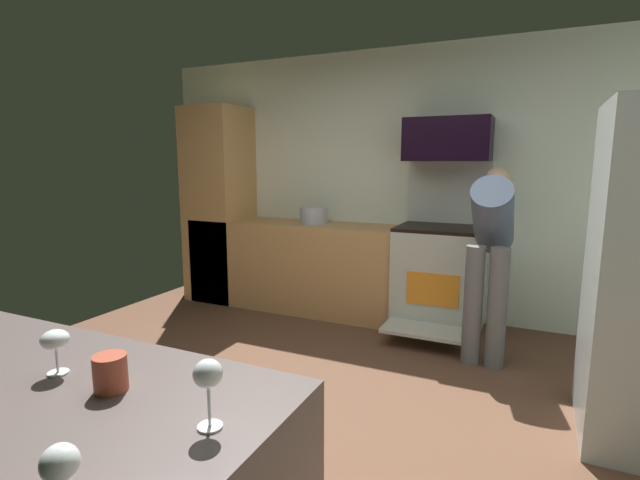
{
  "coord_description": "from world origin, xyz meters",
  "views": [
    {
      "loc": [
        1.29,
        -2.25,
        1.52
      ],
      "look_at": [
        0.11,
        0.3,
        1.05
      ],
      "focal_mm": 26.25,
      "sensor_mm": 36.0,
      "label": 1
    }
  ],
  "objects_px": {
    "oven_range": "(440,274)",
    "wine_glass_near": "(60,469)",
    "mug_coffee": "(110,373)",
    "stock_pot": "(313,216)",
    "person_cook": "(491,245)",
    "wine_glass_far": "(55,342)",
    "wine_glass_mid": "(208,377)",
    "microwave": "(448,139)"
  },
  "relations": [
    {
      "from": "wine_glass_mid",
      "to": "wine_glass_near",
      "type": "bearing_deg",
      "value": -94.46
    },
    {
      "from": "oven_range",
      "to": "mug_coffee",
      "type": "relative_size",
      "value": 15.04
    },
    {
      "from": "person_cook",
      "to": "stock_pot",
      "type": "xyz_separation_m",
      "value": [
        -1.74,
        0.52,
        0.09
      ]
    },
    {
      "from": "microwave",
      "to": "mug_coffee",
      "type": "bearing_deg",
      "value": -94.59
    },
    {
      "from": "wine_glass_mid",
      "to": "mug_coffee",
      "type": "xyz_separation_m",
      "value": [
        -0.36,
        0.03,
        -0.08
      ]
    },
    {
      "from": "person_cook",
      "to": "stock_pot",
      "type": "relative_size",
      "value": 5.32
    },
    {
      "from": "stock_pot",
      "to": "oven_range",
      "type": "bearing_deg",
      "value": -0.58
    },
    {
      "from": "wine_glass_near",
      "to": "mug_coffee",
      "type": "height_order",
      "value": "wine_glass_near"
    },
    {
      "from": "wine_glass_far",
      "to": "stock_pot",
      "type": "height_order",
      "value": "stock_pot"
    },
    {
      "from": "oven_range",
      "to": "microwave",
      "type": "relative_size",
      "value": 2.06
    },
    {
      "from": "wine_glass_near",
      "to": "wine_glass_mid",
      "type": "bearing_deg",
      "value": 85.54
    },
    {
      "from": "person_cook",
      "to": "wine_glass_near",
      "type": "height_order",
      "value": "person_cook"
    },
    {
      "from": "wine_glass_near",
      "to": "stock_pot",
      "type": "distance_m",
      "value": 4.0
    },
    {
      "from": "wine_glass_near",
      "to": "wine_glass_mid",
      "type": "xyz_separation_m",
      "value": [
        0.03,
        0.35,
        0.01
      ]
    },
    {
      "from": "wine_glass_far",
      "to": "stock_pot",
      "type": "distance_m",
      "value": 3.46
    },
    {
      "from": "wine_glass_far",
      "to": "stock_pot",
      "type": "relative_size",
      "value": 0.49
    },
    {
      "from": "wine_glass_far",
      "to": "person_cook",
      "type": "bearing_deg",
      "value": 71.37
    },
    {
      "from": "mug_coffee",
      "to": "stock_pot",
      "type": "bearing_deg",
      "value": 106.57
    },
    {
      "from": "wine_glass_near",
      "to": "person_cook",
      "type": "bearing_deg",
      "value": 82.98
    },
    {
      "from": "wine_glass_mid",
      "to": "wine_glass_far",
      "type": "relative_size",
      "value": 1.26
    },
    {
      "from": "person_cook",
      "to": "oven_range",
      "type": "bearing_deg",
      "value": 132.1
    },
    {
      "from": "wine_glass_mid",
      "to": "wine_glass_far",
      "type": "distance_m",
      "value": 0.59
    },
    {
      "from": "microwave",
      "to": "stock_pot",
      "type": "xyz_separation_m",
      "value": [
        -1.28,
        -0.08,
        -0.73
      ]
    },
    {
      "from": "mug_coffee",
      "to": "wine_glass_near",
      "type": "bearing_deg",
      "value": -49.32
    },
    {
      "from": "microwave",
      "to": "wine_glass_near",
      "type": "distance_m",
      "value": 3.91
    },
    {
      "from": "oven_range",
      "to": "microwave",
      "type": "xyz_separation_m",
      "value": [
        0.0,
        0.09,
        1.2
      ]
    },
    {
      "from": "person_cook",
      "to": "wine_glass_far",
      "type": "relative_size",
      "value": 10.83
    },
    {
      "from": "person_cook",
      "to": "mug_coffee",
      "type": "relative_size",
      "value": 14.56
    },
    {
      "from": "oven_range",
      "to": "wine_glass_near",
      "type": "distance_m",
      "value": 3.79
    },
    {
      "from": "microwave",
      "to": "stock_pot",
      "type": "bearing_deg",
      "value": -176.43
    },
    {
      "from": "wine_glass_near",
      "to": "mug_coffee",
      "type": "relative_size",
      "value": 1.56
    },
    {
      "from": "oven_range",
      "to": "wine_glass_near",
      "type": "relative_size",
      "value": 9.62
    },
    {
      "from": "microwave",
      "to": "stock_pot",
      "type": "relative_size",
      "value": 2.67
    },
    {
      "from": "wine_glass_mid",
      "to": "person_cook",
      "type": "bearing_deg",
      "value": 82.67
    },
    {
      "from": "person_cook",
      "to": "mug_coffee",
      "type": "height_order",
      "value": "person_cook"
    },
    {
      "from": "person_cook",
      "to": "wine_glass_mid",
      "type": "xyz_separation_m",
      "value": [
        -0.37,
        -2.9,
        0.13
      ]
    },
    {
      "from": "person_cook",
      "to": "wine_glass_near",
      "type": "xyz_separation_m",
      "value": [
        -0.4,
        -3.25,
        0.12
      ]
    },
    {
      "from": "microwave",
      "to": "wine_glass_near",
      "type": "relative_size",
      "value": 4.66
    },
    {
      "from": "oven_range",
      "to": "mug_coffee",
      "type": "bearing_deg",
      "value": -94.71
    },
    {
      "from": "mug_coffee",
      "to": "stock_pot",
      "type": "height_order",
      "value": "stock_pot"
    },
    {
      "from": "wine_glass_mid",
      "to": "mug_coffee",
      "type": "height_order",
      "value": "wine_glass_mid"
    },
    {
      "from": "oven_range",
      "to": "wine_glass_mid",
      "type": "relative_size",
      "value": 8.9
    }
  ]
}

